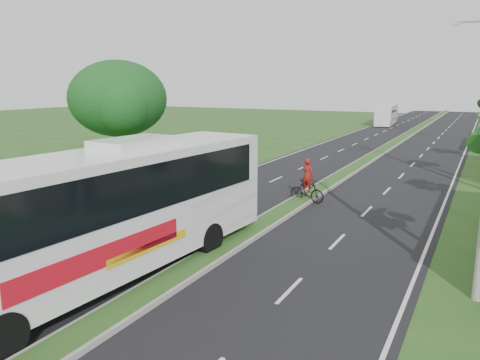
% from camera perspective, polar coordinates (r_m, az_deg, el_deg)
% --- Properties ---
extents(ground, '(180.00, 180.00, 0.00)m').
position_cam_1_polar(ground, '(16.06, -5.81, -10.82)').
color(ground, '#25521E').
rests_on(ground, ground).
extents(road_asphalt, '(14.00, 160.00, 0.02)m').
position_cam_1_polar(road_asphalt, '(33.90, 13.24, 1.01)').
color(road_asphalt, black).
rests_on(road_asphalt, ground).
extents(median_strip, '(1.20, 160.00, 0.18)m').
position_cam_1_polar(median_strip, '(33.88, 13.25, 1.17)').
color(median_strip, gray).
rests_on(median_strip, ground).
extents(lane_edge_left, '(0.12, 160.00, 0.01)m').
position_cam_1_polar(lane_edge_left, '(36.13, 2.93, 1.95)').
color(lane_edge_left, silver).
rests_on(lane_edge_left, ground).
extents(lane_edge_right, '(0.12, 160.00, 0.01)m').
position_cam_1_polar(lane_edge_right, '(32.91, 24.58, -0.09)').
color(lane_edge_right, silver).
rests_on(lane_edge_right, ground).
extents(shade_tree, '(6.30, 6.00, 7.54)m').
position_cam_1_polar(shade_tree, '(30.26, -14.76, 9.26)').
color(shade_tree, '#473321').
rests_on(shade_tree, ground).
extents(coach_bus_main, '(3.85, 13.80, 4.41)m').
position_cam_1_polar(coach_bus_main, '(14.95, -15.86, -3.14)').
color(coach_bus_main, silver).
rests_on(coach_bus_main, ground).
extents(coach_bus_far, '(2.99, 10.32, 2.97)m').
position_cam_1_polar(coach_bus_far, '(73.58, 17.45, 7.75)').
color(coach_bus_far, silver).
rests_on(coach_bus_far, ground).
extents(motorcyclist, '(2.00, 0.81, 2.33)m').
position_cam_1_polar(motorcyclist, '(24.65, 8.17, -0.83)').
color(motorcyclist, black).
rests_on(motorcyclist, ground).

